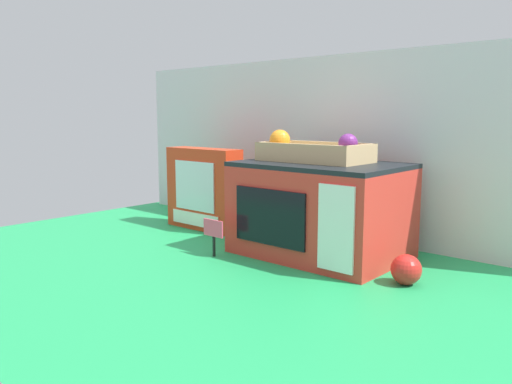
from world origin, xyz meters
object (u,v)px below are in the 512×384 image
object	(u,v)px
cookie_set_box	(204,189)
price_sign	(213,232)
toy_microwave	(320,209)
food_groups_crate	(313,152)
loose_toy_apple	(406,270)

from	to	relation	value
cookie_set_box	price_sign	bearing A→B (deg)	-38.72
toy_microwave	cookie_set_box	world-z (taller)	cookie_set_box
cookie_set_box	food_groups_crate	bearing A→B (deg)	0.35
toy_microwave	loose_toy_apple	world-z (taller)	toy_microwave
toy_microwave	price_sign	distance (m)	0.29
food_groups_crate	cookie_set_box	world-z (taller)	food_groups_crate
toy_microwave	cookie_set_box	distance (m)	0.47
price_sign	cookie_set_box	bearing A→B (deg)	141.28
cookie_set_box	price_sign	distance (m)	0.35
cookie_set_box	loose_toy_apple	bearing A→B (deg)	-6.95
cookie_set_box	loose_toy_apple	world-z (taller)	cookie_set_box
food_groups_crate	loose_toy_apple	distance (m)	0.41
toy_microwave	food_groups_crate	xyz separation A→B (m)	(-0.04, 0.02, 0.15)
food_groups_crate	cookie_set_box	size ratio (longest dim) A/B	1.03
toy_microwave	cookie_set_box	bearing A→B (deg)	178.26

